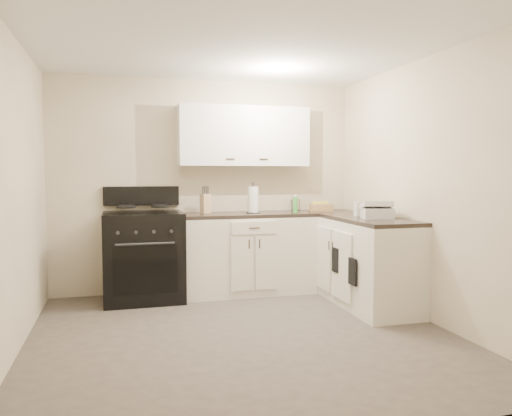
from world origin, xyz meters
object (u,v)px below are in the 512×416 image
object	(u,v)px
knife_block	(205,204)
stove	(144,259)
wicker_basket	(321,207)
countertop_grill	(377,213)
paper_towel	(253,200)

from	to	relation	value
knife_block	stove	bearing A→B (deg)	168.47
wicker_basket	countertop_grill	distance (m)	1.09
stove	countertop_grill	xyz separation A→B (m)	(2.30, -1.01, 0.53)
paper_towel	countertop_grill	world-z (taller)	paper_towel
stove	wicker_basket	world-z (taller)	wicker_basket
stove	knife_block	xyz separation A→B (m)	(0.72, 0.13, 0.59)
paper_towel	stove	bearing A→B (deg)	-179.08
knife_block	paper_towel	size ratio (longest dim) A/B	0.73
knife_block	paper_towel	distance (m)	0.56
paper_towel	wicker_basket	size ratio (longest dim) A/B	1.14
stove	wicker_basket	distance (m)	2.20
stove	paper_towel	world-z (taller)	paper_towel
wicker_basket	stove	bearing A→B (deg)	-178.17
stove	paper_towel	size ratio (longest dim) A/B	3.36
knife_block	countertop_grill	size ratio (longest dim) A/B	0.75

